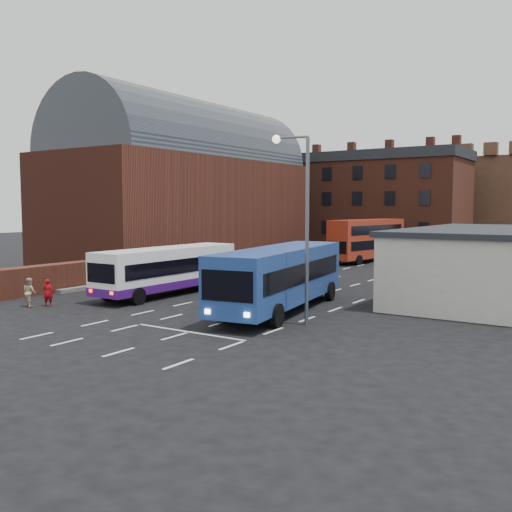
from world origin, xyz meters
The scene contains 13 objects.
ground centered at (0.00, 0.00, 0.00)m, with size 180.00×180.00×0.00m, color black.
railway_station centered at (-15.50, 21.00, 7.64)m, with size 12.00×28.00×16.00m.
forecourt_wall centered at (-10.20, 2.00, 0.90)m, with size 1.20×10.00×1.80m, color #602B1E.
cream_building centered at (15.00, 14.00, 2.16)m, with size 10.40×16.40×4.25m.
brick_terrace centered at (-6.00, 46.00, 5.50)m, with size 22.00×10.00×11.00m, color brown.
castle_keep centered at (6.00, 66.00, 6.00)m, with size 22.00×22.00×12.00m, color brown.
bus_white_outbound centered at (-3.15, 4.67, 1.75)m, with size 2.77×10.88×2.97m.
bus_white_inbound centered at (2.99, 8.74, 1.59)m, with size 3.35×10.05×2.69m.
bus_blue centered at (5.76, 3.59, 1.99)m, with size 4.69×12.65×3.37m.
bus_red_double centered at (-0.82, 31.52, 2.26)m, with size 4.05×10.88×4.25m.
street_lamp centered at (8.30, 1.14, 5.35)m, with size 1.78×0.58×8.87m.
pedestrian_red centered at (-5.81, -2.27, 0.77)m, with size 0.56×0.37×1.54m, color #A4090E.
pedestrian_beige centered at (-6.58, -2.87, 0.81)m, with size 0.79×0.61×1.62m, color #C9AD8B.
Camera 1 is at (21.08, -22.16, 5.55)m, focal length 40.00 mm.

